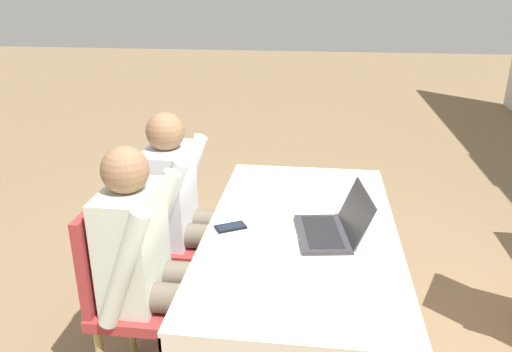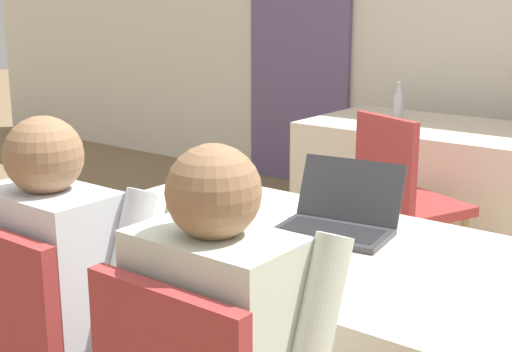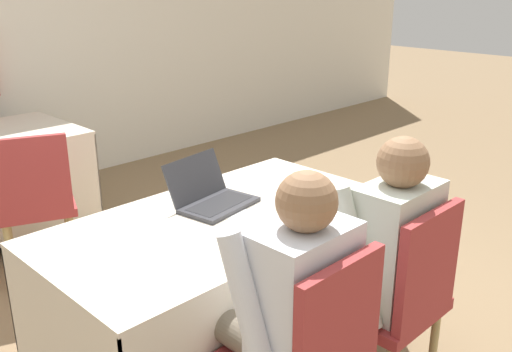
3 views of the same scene
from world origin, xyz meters
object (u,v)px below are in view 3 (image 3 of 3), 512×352
at_px(laptop, 212,197).
at_px(cell_phone, 283,235).
at_px(person_white_shirt, 378,253).
at_px(chair_near_right, 397,296).
at_px(chair_far_spare, 35,199).
at_px(person_checkered_shirt, 286,305).

xyz_separation_m(laptop, cell_phone, (-0.02, -0.47, -0.04)).
bearing_deg(person_white_shirt, laptop, -74.34).
relative_size(chair_near_right, person_white_shirt, 0.78).
height_order(chair_near_right, chair_far_spare, same).
xyz_separation_m(chair_far_spare, person_white_shirt, (0.57, -1.98, 0.16)).
height_order(laptop, chair_far_spare, laptop).
distance_m(laptop, cell_phone, 0.47).
xyz_separation_m(chair_near_right, person_checkered_shirt, (-0.56, 0.10, 0.16)).
bearing_deg(person_checkered_shirt, chair_far_spare, -89.93).
distance_m(chair_near_right, person_checkered_shirt, 0.59).
relative_size(chair_far_spare, person_checkered_shirt, 0.78).
bearing_deg(chair_near_right, cell_phone, -60.62).
relative_size(chair_near_right, person_checkered_shirt, 0.78).
bearing_deg(person_white_shirt, chair_near_right, 90.00).
distance_m(cell_phone, chair_far_spare, 1.71).
bearing_deg(person_checkered_shirt, person_white_shirt, -180.00).
bearing_deg(chair_far_spare, cell_phone, 123.27).
distance_m(laptop, person_checkered_shirt, 0.86).
xyz_separation_m(laptop, chair_near_right, (0.22, -0.89, -0.25)).
relative_size(laptop, person_checkered_shirt, 0.34).
distance_m(cell_phone, chair_near_right, 0.52).
xyz_separation_m(chair_far_spare, person_checkered_shirt, (0.00, -1.98, 0.16)).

